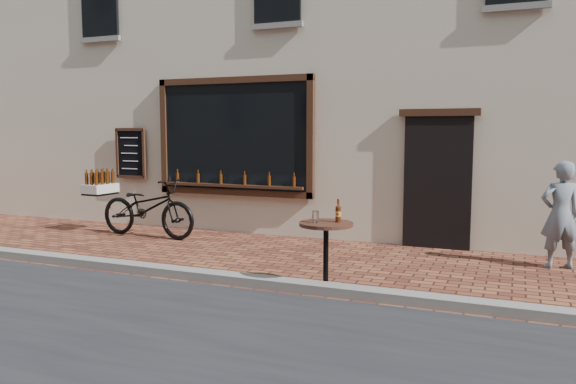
% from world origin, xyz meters
% --- Properties ---
extents(ground, '(90.00, 90.00, 0.00)m').
position_xyz_m(ground, '(0.00, 0.00, 0.00)').
color(ground, '#4D2218').
rests_on(ground, ground).
extents(kerb, '(90.00, 0.25, 0.12)m').
position_xyz_m(kerb, '(0.00, 0.20, 0.06)').
color(kerb, slate).
rests_on(kerb, ground).
extents(cargo_bicycle, '(2.43, 0.85, 1.17)m').
position_xyz_m(cargo_bicycle, '(-3.23, 2.46, 0.56)').
color(cargo_bicycle, black).
rests_on(cargo_bicycle, ground).
extents(bistro_table, '(0.66, 0.66, 1.13)m').
position_xyz_m(bistro_table, '(1.00, 0.35, 0.61)').
color(bistro_table, black).
rests_on(bistro_table, ground).
extents(pedestrian, '(0.66, 0.54, 1.54)m').
position_xyz_m(pedestrian, '(3.71, 2.70, 0.77)').
color(pedestrian, slate).
rests_on(pedestrian, ground).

